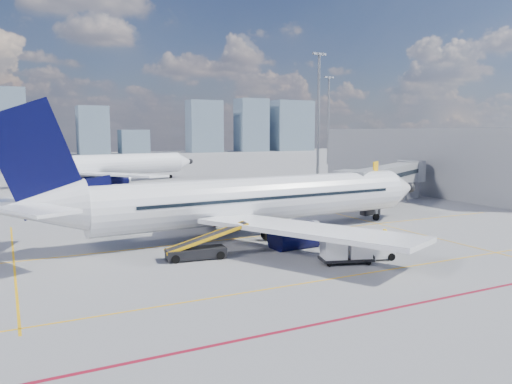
# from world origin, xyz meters

# --- Properties ---
(ground) EXTENTS (420.00, 420.00, 0.00)m
(ground) POSITION_xyz_m (0.00, 0.00, 0.00)
(ground) COLOR gray
(ground) RESTS_ON ground
(apron_markings) EXTENTS (90.00, 35.12, 0.01)m
(apron_markings) POSITION_xyz_m (-0.58, -3.91, 0.01)
(apron_markings) COLOR #E3A00B
(apron_markings) RESTS_ON ground
(jet_bridge) EXTENTS (23.55, 15.78, 6.30)m
(jet_bridge) POSITION_xyz_m (23.51, 16.91, 3.74)
(jet_bridge) COLOR gray
(jet_bridge) RESTS_ON ground
(terminal_block) EXTENTS (10.00, 42.00, 10.00)m
(terminal_block) POSITION_xyz_m (39.95, 26.00, 5.00)
(terminal_block) COLOR gray
(terminal_block) RESTS_ON ground
(floodlight_mast_ne) EXTENTS (3.20, 0.61, 25.45)m
(floodlight_mast_ne) POSITION_xyz_m (38.00, 55.00, 13.59)
(floodlight_mast_ne) COLOR slate
(floodlight_mast_ne) RESTS_ON ground
(floodlight_mast_far) EXTENTS (3.20, 0.61, 25.45)m
(floodlight_mast_far) POSITION_xyz_m (65.00, 90.00, 13.59)
(floodlight_mast_far) COLOR slate
(floodlight_mast_far) RESTS_ON ground
(distant_skyline) EXTENTS (246.80, 15.85, 28.10)m
(distant_skyline) POSITION_xyz_m (9.46, 190.00, 11.57)
(distant_skyline) COLOR slate
(distant_skyline) RESTS_ON ground
(main_aircraft) EXTENTS (42.50, 37.01, 12.39)m
(main_aircraft) POSITION_xyz_m (-0.91, 8.72, 3.22)
(main_aircraft) COLOR white
(main_aircraft) RESTS_ON ground
(second_aircraft) EXTENTS (41.02, 35.28, 12.12)m
(second_aircraft) POSITION_xyz_m (-5.15, 63.81, 3.22)
(second_aircraft) COLOR white
(second_aircraft) RESTS_ON ground
(baggage_tug) EXTENTS (2.47, 1.85, 1.55)m
(baggage_tug) POSITION_xyz_m (4.17, -3.39, 0.74)
(baggage_tug) COLOR white
(baggage_tug) RESTS_ON ground
(cargo_dolly) EXTENTS (4.08, 2.73, 2.06)m
(cargo_dolly) POSITION_xyz_m (1.47, -3.27, 1.13)
(cargo_dolly) COLOR black
(cargo_dolly) RESTS_ON ground
(belt_loader) EXTENTS (6.45, 2.21, 2.59)m
(belt_loader) POSITION_xyz_m (-7.64, 2.75, 0.67)
(belt_loader) COLOR black
(belt_loader) RESTS_ON ground
(ramp_worker) EXTENTS (0.59, 0.79, 1.99)m
(ramp_worker) POSITION_xyz_m (5.92, -2.31, 0.99)
(ramp_worker) COLOR yellow
(ramp_worker) RESTS_ON ground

